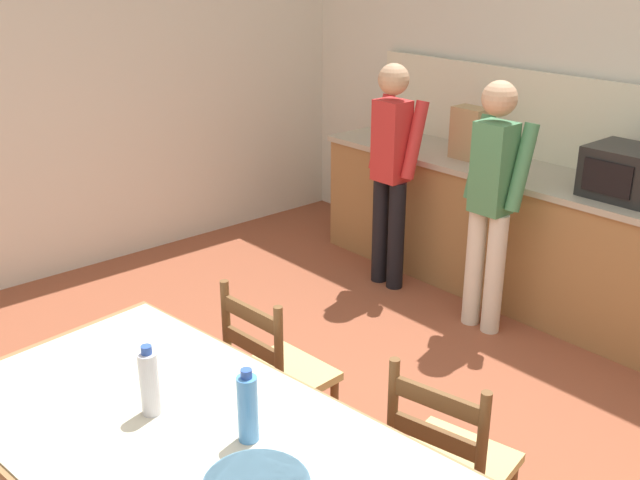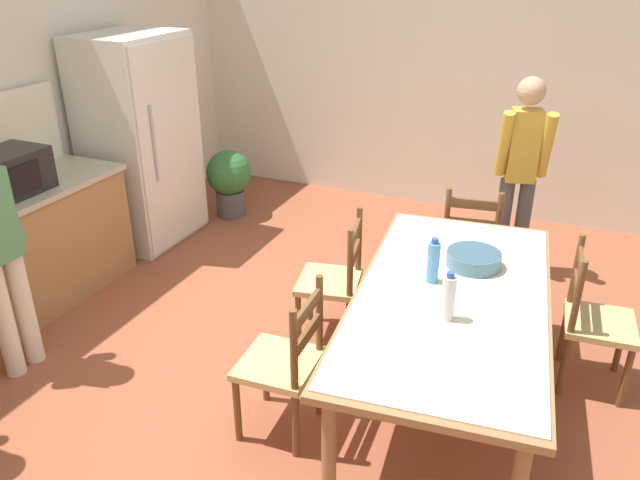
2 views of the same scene
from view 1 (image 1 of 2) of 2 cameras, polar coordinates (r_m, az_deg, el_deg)
name	(u,v)px [view 1 (image 1 of 2)]	position (r m, az deg, el deg)	size (l,w,h in m)	color
wall_left	(33,78)	(5.63, -21.01, 11.48)	(0.12, 5.20, 2.90)	silver
kitchen_counter	(516,234)	(5.30, 14.70, 0.46)	(3.16, 0.66, 0.91)	#9E7042
counter_splashback	(554,119)	(5.35, 17.41, 8.77)	(3.12, 0.03, 0.60)	#EFE8CB
microwave	(632,174)	(4.75, 22.67, 4.68)	(0.50, 0.39, 0.30)	black
paper_bag	(470,133)	(5.33, 11.35, 7.98)	(0.24, 0.16, 0.36)	tan
dining_table	(200,460)	(2.66, -9.10, -16.24)	(2.20, 1.26, 0.75)	olive
bottle_near_centre	(149,382)	(2.73, -12.86, -10.53)	(0.07, 0.07, 0.27)	silver
bottle_off_centre	(248,408)	(2.54, -5.53, -12.59)	(0.07, 0.07, 0.27)	#4C8ED6
chair_side_far_left	(275,376)	(3.52, -3.41, -10.31)	(0.44, 0.42, 0.91)	brown
chair_side_far_right	(449,466)	(3.03, 9.77, -16.60)	(0.49, 0.48, 0.91)	brown
person_at_sink	(391,165)	(5.19, 5.47, 5.69)	(0.40, 0.27, 1.58)	black
person_at_counter	(492,195)	(4.65, 12.96, 3.34)	(0.40, 0.27, 1.58)	silver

